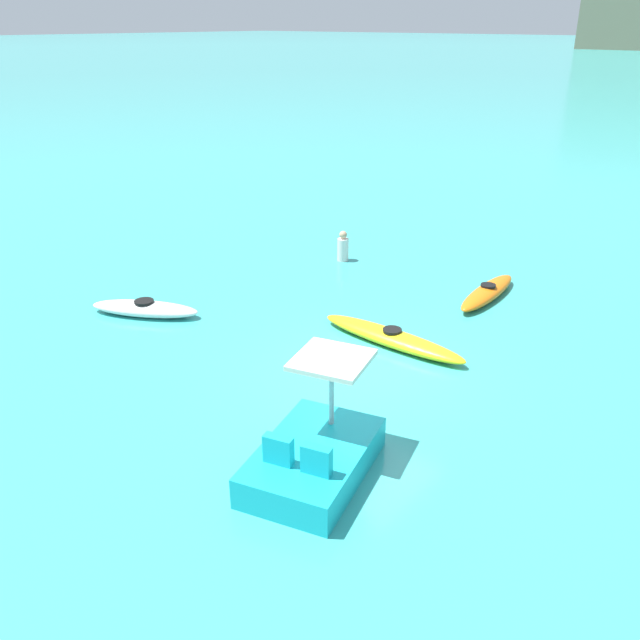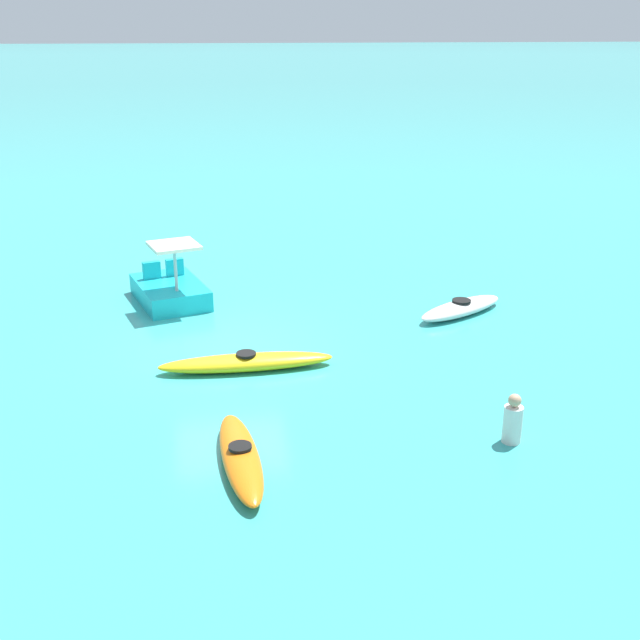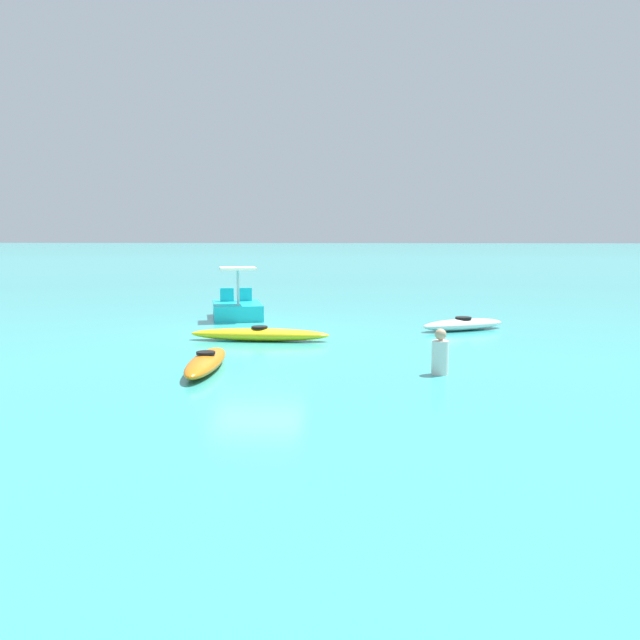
{
  "view_description": "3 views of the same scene",
  "coord_description": "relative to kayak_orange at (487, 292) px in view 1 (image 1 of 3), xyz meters",
  "views": [
    {
      "loc": [
        6.75,
        -9.47,
        6.37
      ],
      "look_at": [
        -1.75,
        0.57,
        0.41
      ],
      "focal_mm": 37.41,
      "sensor_mm": 36.0,
      "label": 1
    },
    {
      "loc": [
        0.39,
        15.8,
        6.56
      ],
      "look_at": [
        -2.13,
        -0.57,
        0.28
      ],
      "focal_mm": 43.81,
      "sensor_mm": 36.0,
      "label": 2
    },
    {
      "loc": [
        -3.52,
        17.06,
        2.58
      ],
      "look_at": [
        -1.94,
        1.9,
        0.63
      ],
      "focal_mm": 36.06,
      "sensor_mm": 36.0,
      "label": 3
    }
  ],
  "objects": [
    {
      "name": "kayak_white",
      "position": [
        -5.67,
        -6.14,
        0.0
      ],
      "size": [
        2.63,
        1.9,
        0.37
      ],
      "color": "white",
      "rests_on": "ground_plane"
    },
    {
      "name": "kayak_orange",
      "position": [
        0.0,
        0.0,
        0.0
      ],
      "size": [
        0.81,
        2.88,
        0.37
      ],
      "color": "orange",
      "rests_on": "ground_plane"
    },
    {
      "name": "person_near_shore",
      "position": [
        -4.54,
        -0.08,
        0.22
      ],
      "size": [
        0.41,
        0.41,
        0.88
      ],
      "color": "silver",
      "rests_on": "ground_plane"
    },
    {
      "name": "kayak_yellow",
      "position": [
        -0.33,
        -3.69,
        -0.0
      ],
      "size": [
        3.54,
        0.65,
        0.37
      ],
      "color": "yellow",
      "rests_on": "ground_plane"
    },
    {
      "name": "ground_plane",
      "position": [
        0.01,
        -4.97,
        -0.16
      ],
      "size": [
        600.0,
        600.0,
        0.0
      ],
      "primitive_type": "plane",
      "color": "#38ADA8"
    },
    {
      "name": "pedal_boat_cyan",
      "position": [
        1.29,
        -8.13,
        0.17
      ],
      "size": [
        2.12,
        2.73,
        1.68
      ],
      "color": "#19B7C6",
      "rests_on": "ground_plane"
    }
  ]
}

